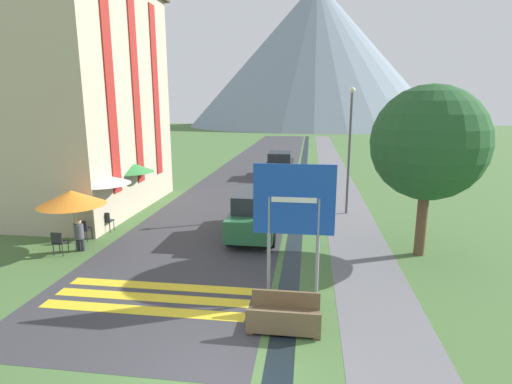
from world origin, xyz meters
TOP-DOWN VIEW (x-y plane):
  - ground_plane at (0.00, 20.00)m, footprint 160.00×160.00m
  - road at (-2.50, 30.00)m, footprint 6.40×60.00m
  - footpath at (3.60, 30.00)m, footprint 2.20×60.00m
  - drainage_channel at (1.20, 30.00)m, footprint 0.60×60.00m
  - crosswalk_marking at (-2.50, 3.16)m, footprint 5.44×1.84m
  - mountain_distant at (2.33, 94.96)m, footprint 60.20×60.20m
  - hotel_building at (-9.40, 12.00)m, footprint 6.22×9.51m
  - road_sign at (1.31, 3.84)m, footprint 2.17×0.11m
  - footbridge at (1.20, 2.22)m, footprint 1.70×1.10m
  - parked_car_near at (-0.40, 8.87)m, footprint 1.84×4.40m
  - parked_car_far at (-0.41, 22.12)m, footprint 1.96×4.05m
  - cafe_chair_far_right at (-6.85, 9.83)m, footprint 0.40×0.40m
  - cafe_chair_near_right at (-6.85, 7.23)m, footprint 0.40×0.40m
  - cafe_chair_nearest at (-6.90, 5.74)m, footprint 0.40×0.40m
  - cafe_chair_middle at (-6.54, 8.42)m, footprint 0.40×0.40m
  - cafe_umbrella_front_orange at (-6.59, 6.26)m, footprint 2.32×2.32m
  - cafe_umbrella_middle_white at (-6.79, 8.69)m, footprint 2.38×2.38m
  - cafe_umbrella_rear_green at (-6.79, 11.35)m, footprint 2.28×2.28m
  - person_seated_near at (-6.42, 6.25)m, footprint 0.32×0.32m
  - person_seated_far at (-6.88, 7.73)m, footprint 0.32×0.32m
  - streetlamp at (3.53, 12.69)m, footprint 0.28×0.28m
  - tree_by_path at (5.60, 7.50)m, footprint 3.83×3.83m

SIDE VIEW (x-z plane):
  - ground_plane at x=0.00m, z-range 0.00..0.00m
  - drainage_channel at x=1.20m, z-range 0.00..0.00m
  - road at x=-2.50m, z-range 0.00..0.01m
  - footpath at x=3.60m, z-range 0.00..0.01m
  - crosswalk_marking at x=-2.50m, z-range 0.00..0.01m
  - footbridge at x=1.20m, z-range -0.10..0.55m
  - cafe_chair_far_right at x=-6.85m, z-range 0.09..0.94m
  - cafe_chair_near_right at x=-6.85m, z-range 0.09..0.94m
  - cafe_chair_nearest at x=-6.90m, z-range 0.09..0.94m
  - cafe_chair_middle at x=-6.54m, z-range 0.09..0.94m
  - person_seated_near at x=-6.42m, z-range 0.06..1.27m
  - person_seated_far at x=-6.88m, z-range 0.07..1.34m
  - parked_car_far at x=-0.41m, z-range 0.00..1.82m
  - parked_car_near at x=-0.40m, z-range 0.00..1.82m
  - cafe_umbrella_front_orange at x=-6.59m, z-range 0.84..3.07m
  - cafe_umbrella_middle_white at x=-6.79m, z-range 0.98..3.36m
  - cafe_umbrella_rear_green at x=-6.79m, z-range 1.01..3.52m
  - road_sign at x=1.31m, z-range 0.61..4.28m
  - streetlamp at x=3.53m, z-range 0.50..6.43m
  - tree_by_path at x=5.60m, z-range 0.99..6.83m
  - hotel_building at x=-9.40m, z-range 0.44..12.03m
  - mountain_distant at x=2.33m, z-range 0.00..33.16m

